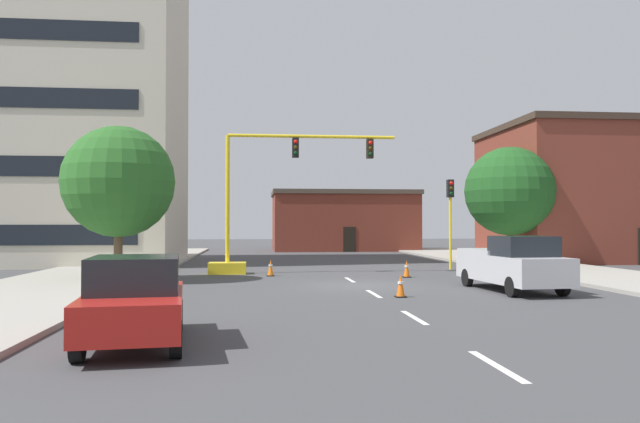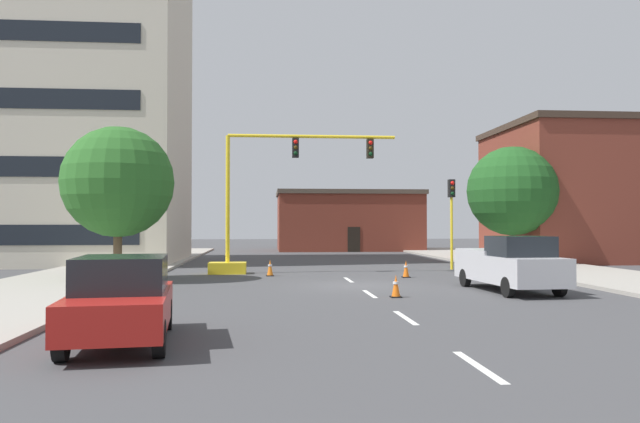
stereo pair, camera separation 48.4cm
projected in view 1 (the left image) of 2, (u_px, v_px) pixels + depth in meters
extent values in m
plane|color=#424244|center=(359.00, 285.00, 24.42)|extent=(160.00, 160.00, 0.00)
cube|color=#9E998E|center=(106.00, 271.00, 31.20)|extent=(6.00, 56.00, 0.14)
cube|color=#9E998E|center=(546.00, 268.00, 33.56)|extent=(6.00, 56.00, 0.14)
cube|color=silver|center=(497.00, 366.00, 10.50)|extent=(0.16, 2.40, 0.01)
cube|color=silver|center=(414.00, 317.00, 15.97)|extent=(0.16, 2.40, 0.01)
cube|color=silver|center=(374.00, 294.00, 21.44)|extent=(0.16, 2.40, 0.01)
cube|color=silver|center=(350.00, 280.00, 26.91)|extent=(0.16, 2.40, 0.01)
cube|color=beige|center=(49.00, 87.00, 38.86)|extent=(15.90, 11.42, 22.02)
cube|color=black|center=(12.00, 235.00, 32.96)|extent=(13.04, 0.06, 1.10)
cube|color=black|center=(12.00, 166.00, 33.04)|extent=(13.04, 0.06, 1.10)
cube|color=black|center=(13.00, 97.00, 33.11)|extent=(13.04, 0.06, 1.10)
cube|color=black|center=(14.00, 29.00, 33.19)|extent=(13.04, 0.06, 1.10)
cube|color=brown|center=(343.00, 223.00, 58.64)|extent=(13.05, 8.19, 5.12)
cube|color=#4C4238|center=(343.00, 194.00, 58.70)|extent=(13.35, 8.49, 0.40)
cube|color=black|center=(350.00, 239.00, 54.51)|extent=(1.10, 0.06, 2.20)
cube|color=brown|center=(598.00, 196.00, 42.16)|extent=(13.47, 10.43, 8.63)
cube|color=#3D2D23|center=(597.00, 130.00, 42.26)|extent=(13.77, 10.73, 0.40)
cube|color=yellow|center=(227.00, 268.00, 30.24)|extent=(1.80, 1.20, 0.55)
cylinder|color=yellow|center=(228.00, 199.00, 30.31)|extent=(0.20, 0.20, 6.20)
cylinder|color=yellow|center=(312.00, 136.00, 30.80)|extent=(8.27, 0.16, 0.16)
cube|color=black|center=(295.00, 148.00, 30.71)|extent=(0.32, 0.36, 0.95)
sphere|color=red|center=(296.00, 142.00, 30.52)|extent=(0.20, 0.20, 0.20)
sphere|color=#38280A|center=(296.00, 147.00, 30.52)|extent=(0.20, 0.20, 0.20)
sphere|color=black|center=(296.00, 153.00, 30.51)|extent=(0.20, 0.20, 0.20)
cube|color=black|center=(370.00, 149.00, 31.09)|extent=(0.32, 0.36, 0.95)
sphere|color=red|center=(371.00, 143.00, 30.90)|extent=(0.20, 0.20, 0.20)
sphere|color=#38280A|center=(371.00, 148.00, 30.90)|extent=(0.20, 0.20, 0.20)
sphere|color=black|center=(371.00, 154.00, 30.89)|extent=(0.20, 0.20, 0.20)
cylinder|color=yellow|center=(450.00, 224.00, 33.32)|extent=(0.14, 0.14, 4.80)
cube|color=black|center=(450.00, 189.00, 33.36)|extent=(0.32, 0.36, 0.95)
sphere|color=red|center=(451.00, 183.00, 33.18)|extent=(0.20, 0.20, 0.20)
sphere|color=#38280A|center=(451.00, 188.00, 33.17)|extent=(0.20, 0.20, 0.20)
sphere|color=black|center=(451.00, 194.00, 33.17)|extent=(0.20, 0.20, 0.20)
cylinder|color=brown|center=(118.00, 252.00, 26.25)|extent=(0.36, 0.36, 2.44)
sphere|color=#286023|center=(119.00, 182.00, 26.32)|extent=(4.71, 4.71, 4.71)
cylinder|color=brown|center=(510.00, 244.00, 37.33)|extent=(0.36, 0.36, 2.40)
sphere|color=#1E511E|center=(509.00, 191.00, 37.40)|extent=(5.33, 5.33, 5.33)
cube|color=#BCBCC1|center=(511.00, 268.00, 22.42)|extent=(2.35, 5.52, 0.95)
cube|color=#1E2328|center=(523.00, 246.00, 21.55)|extent=(1.95, 1.92, 0.70)
cube|color=#BCBCC1|center=(496.00, 251.00, 23.60)|extent=(2.18, 2.93, 0.16)
cylinder|color=black|center=(562.00, 286.00, 20.75)|extent=(0.26, 0.69, 0.68)
cylinder|color=black|center=(512.00, 287.00, 20.45)|extent=(0.26, 0.69, 0.68)
cylinder|color=black|center=(511.00, 277.00, 24.37)|extent=(0.26, 0.69, 0.68)
cylinder|color=black|center=(467.00, 278.00, 24.07)|extent=(0.26, 0.69, 0.68)
cube|color=#B21E19|center=(135.00, 309.00, 12.42)|extent=(2.34, 4.68, 0.70)
cube|color=#1E2328|center=(135.00, 274.00, 12.53)|extent=(1.95, 2.47, 0.70)
cylinder|color=black|center=(101.00, 317.00, 13.73)|extent=(0.29, 0.70, 0.68)
cylinder|color=black|center=(178.00, 315.00, 14.08)|extent=(0.29, 0.70, 0.68)
cylinder|color=black|center=(78.00, 343.00, 10.74)|extent=(0.29, 0.70, 0.68)
cylinder|color=black|center=(176.00, 339.00, 11.09)|extent=(0.29, 0.70, 0.68)
cube|color=black|center=(271.00, 276.00, 28.87)|extent=(0.36, 0.36, 0.04)
cone|color=orange|center=(271.00, 267.00, 28.88)|extent=(0.28, 0.28, 0.74)
cylinder|color=white|center=(271.00, 265.00, 28.88)|extent=(0.19, 0.19, 0.08)
cube|color=black|center=(401.00, 297.00, 20.43)|extent=(0.36, 0.36, 0.04)
cone|color=orange|center=(401.00, 285.00, 20.44)|extent=(0.28, 0.28, 0.71)
cylinder|color=white|center=(401.00, 283.00, 20.44)|extent=(0.19, 0.19, 0.08)
cube|color=black|center=(407.00, 277.00, 28.14)|extent=(0.36, 0.36, 0.04)
cone|color=orange|center=(407.00, 268.00, 28.15)|extent=(0.28, 0.28, 0.75)
cylinder|color=white|center=(407.00, 266.00, 28.15)|extent=(0.19, 0.19, 0.08)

